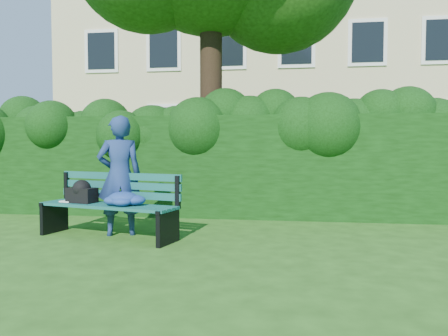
# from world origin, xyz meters

# --- Properties ---
(ground) EXTENTS (80.00, 80.00, 0.00)m
(ground) POSITION_xyz_m (0.00, 0.00, 0.00)
(ground) COLOR #285118
(ground) RESTS_ON ground
(apartment_building) EXTENTS (16.00, 8.08, 12.00)m
(apartment_building) POSITION_xyz_m (-0.00, 13.99, 6.00)
(apartment_building) COLOR #C8BF86
(apartment_building) RESTS_ON ground
(hedge) EXTENTS (10.00, 1.00, 1.80)m
(hedge) POSITION_xyz_m (0.00, 2.20, 0.90)
(hedge) COLOR black
(hedge) RESTS_ON ground
(park_bench) EXTENTS (2.10, 1.07, 0.89)m
(park_bench) POSITION_xyz_m (-1.52, 0.03, 0.50)
(park_bench) COLOR #0F4E45
(park_bench) RESTS_ON ground
(man_reading) EXTENTS (0.73, 0.61, 1.70)m
(man_reading) POSITION_xyz_m (-1.44, 0.20, 0.85)
(man_reading) COLOR navy
(man_reading) RESTS_ON ground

